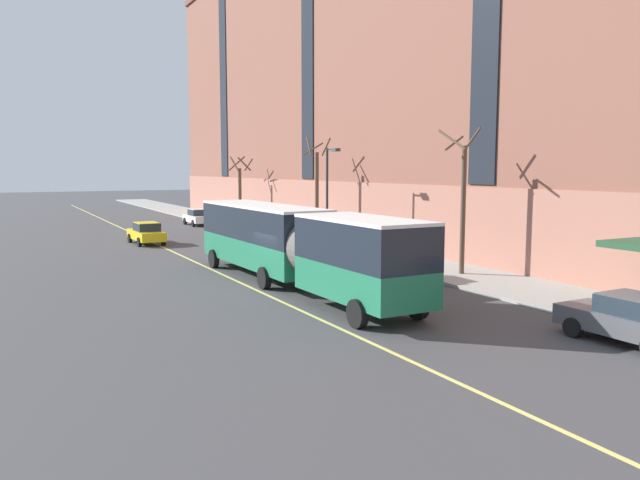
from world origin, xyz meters
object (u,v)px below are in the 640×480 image
at_px(taxi_cab, 146,233).
at_px(street_tree_far_downtown, 240,189).
at_px(parked_car_red_2, 237,226).
at_px(street_tree_mid_block, 462,201).
at_px(street_lamp, 329,188).
at_px(street_tree_far_uptown, 317,190).
at_px(parked_car_white_5, 198,217).
at_px(parked_car_darkgray_3, 631,319).
at_px(fire_hydrant, 255,229).
at_px(city_bus, 293,242).
at_px(parked_car_darkgray_0, 394,264).
at_px(parked_car_black_4, 300,241).

relative_size(taxi_cab, street_tree_far_downtown, 0.72).
relative_size(parked_car_red_2, taxi_cab, 1.01).
height_order(street_tree_mid_block, street_tree_far_downtown, street_tree_mid_block).
height_order(street_tree_far_downtown, street_lamp, street_lamp).
distance_m(street_tree_mid_block, street_lamp, 10.86).
bearing_deg(street_tree_far_uptown, parked_car_white_5, 100.95).
bearing_deg(parked_car_white_5, street_lamp, -85.71).
bearing_deg(parked_car_darkgray_3, fire_hydrant, 87.32).
xyz_separation_m(city_bus, taxi_cab, (-2.28, 19.79, -1.30)).
bearing_deg(street_tree_far_uptown, street_tree_mid_block, -90.17).
height_order(parked_car_darkgray_3, street_lamp, street_lamp).
bearing_deg(street_lamp, street_tree_far_downtown, 85.13).
distance_m(parked_car_white_5, street_lamp, 23.20).
xyz_separation_m(street_tree_mid_block, street_tree_far_downtown, (0.07, 31.44, -0.32)).
height_order(city_bus, street_tree_mid_block, street_tree_mid_block).
relative_size(parked_car_darkgray_0, street_tree_mid_block, 0.60).
xyz_separation_m(parked_car_darkgray_3, taxi_cab, (-7.55, 32.88, 0.00)).
height_order(parked_car_black_4, parked_car_white_5, same).
distance_m(street_tree_mid_block, street_tree_far_uptown, 15.75).
relative_size(taxi_cab, street_lamp, 0.70).
xyz_separation_m(taxi_cab, fire_hydrant, (9.18, 2.07, -0.29)).
height_order(parked_car_red_2, taxi_cab, same).
relative_size(parked_car_red_2, parked_car_white_5, 1.04).
bearing_deg(street_tree_far_downtown, taxi_cab, -136.59).
distance_m(parked_car_darkgray_0, parked_car_red_2, 22.16).
height_order(city_bus, parked_car_darkgray_3, city_bus).
distance_m(parked_car_white_5, fire_hydrant, 10.68).
distance_m(parked_car_white_5, street_tree_far_uptown, 18.45).
bearing_deg(parked_car_darkgray_0, street_lamp, 79.62).
height_order(parked_car_darkgray_0, street_tree_far_downtown, street_tree_far_downtown).
bearing_deg(street_tree_far_downtown, parked_car_darkgray_0, -96.68).
relative_size(parked_car_darkgray_0, fire_hydrant, 6.06).
xyz_separation_m(street_tree_mid_block, street_tree_far_uptown, (0.05, 15.75, 0.06)).
bearing_deg(city_bus, parked_car_darkgray_3, -68.07).
xyz_separation_m(street_tree_far_uptown, fire_hydrant, (-1.84, 7.31, -3.35)).
height_order(city_bus, fire_hydrant, city_bus).
relative_size(parked_car_darkgray_3, parked_car_black_4, 0.93).
xyz_separation_m(parked_car_red_2, street_tree_far_downtown, (3.54, 8.58, 2.68)).
bearing_deg(parked_car_darkgray_0, parked_car_darkgray_3, -89.54).
xyz_separation_m(street_tree_mid_block, fire_hydrant, (-1.79, 23.06, -3.29)).
bearing_deg(fire_hydrant, street_tree_far_uptown, -75.89).
relative_size(taxi_cab, fire_hydrant, 6.36).
distance_m(parked_car_darkgray_0, street_tree_far_uptown, 15.77).
bearing_deg(city_bus, parked_car_red_2, 76.44).
relative_size(street_tree_mid_block, fire_hydrant, 10.05).
bearing_deg(parked_car_darkgray_0, street_tree_far_downtown, 83.32).
bearing_deg(fire_hydrant, parked_car_darkgray_0, -94.44).
bearing_deg(parked_car_darkgray_3, parked_car_red_2, 90.07).
bearing_deg(city_bus, street_lamp, 53.67).
bearing_deg(parked_car_red_2, fire_hydrant, 6.62).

